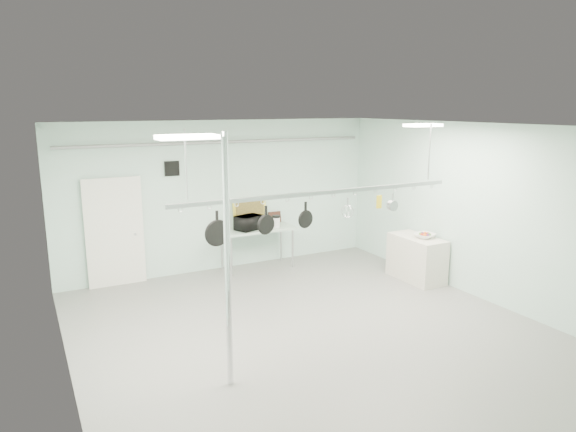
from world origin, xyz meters
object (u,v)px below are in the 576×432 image
skillet_left (217,229)px  skillet_right (306,214)px  microwave (249,223)px  coffee_canister (276,222)px  pot_rack (323,191)px  side_cabinet (416,258)px  skillet_mid (266,220)px  prep_table (257,231)px  fruit_bowl (425,236)px  chrome_pole (228,264)px

skillet_left → skillet_right: 1.40m
microwave → coffee_canister: 0.61m
coffee_canister → skillet_right: bearing=-108.9°
pot_rack → skillet_right: size_ratio=12.50×
microwave → skillet_left: bearing=38.8°
coffee_canister → pot_rack: bearing=-104.0°
side_cabinet → skillet_mid: 4.30m
prep_table → fruit_bowl: fruit_bowl is taller
chrome_pole → side_cabinet: 5.37m
chrome_pole → coffee_canister: (2.69, 4.05, -0.58)m
chrome_pole → skillet_right: chrome_pole is taller
side_cabinet → skillet_mid: skillet_mid is taller
side_cabinet → skillet_mid: size_ratio=2.84×
skillet_mid → skillet_right: size_ratio=1.10×
microwave → prep_table: bearing=174.0°
fruit_bowl → skillet_right: 3.57m
chrome_pole → prep_table: (2.30, 4.20, -0.77)m
prep_table → microwave: (-0.22, -0.06, 0.23)m
pot_rack → skillet_left: bearing=180.0°
skillet_right → side_cabinet: bearing=7.8°
prep_table → skillet_right: 3.53m
pot_rack → skillet_right: (-0.29, 0.00, -0.34)m
prep_table → skillet_mid: skillet_mid is taller
chrome_pole → pot_rack: (1.90, 0.90, 0.63)m
chrome_pole → fruit_bowl: bearing=20.8°
side_cabinet → microwave: size_ratio=2.17×
microwave → coffee_canister: size_ratio=2.46×
chrome_pole → prep_table: 4.85m
chrome_pole → pot_rack: 2.19m
prep_table → coffee_canister: coffee_canister is taller
microwave → coffee_canister: bearing=150.5°
chrome_pole → fruit_bowl: (4.91, 1.87, -0.65)m
pot_rack → chrome_pole: bearing=-154.7°
pot_rack → prep_table: bearing=83.1°
side_cabinet → pot_rack: size_ratio=0.25×
microwave → skillet_left: size_ratio=1.08×
prep_table → microwave: 0.32m
prep_table → pot_rack: pot_rack is taller
side_cabinet → microwave: bearing=142.3°
skillet_right → fruit_bowl: bearing=5.4°
side_cabinet → fruit_bowl: bearing=-65.2°
coffee_canister → fruit_bowl: 3.12m
fruit_bowl → side_cabinet: bearing=114.8°
coffee_canister → skillet_left: skillet_left is taller
skillet_mid → skillet_left: bearing=167.6°
prep_table → side_cabinet: prep_table is taller
microwave → skillet_left: 3.82m
chrome_pole → pot_rack: chrome_pole is taller
prep_table → fruit_bowl: (2.61, -2.33, 0.12)m
prep_table → microwave: size_ratio=2.90×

